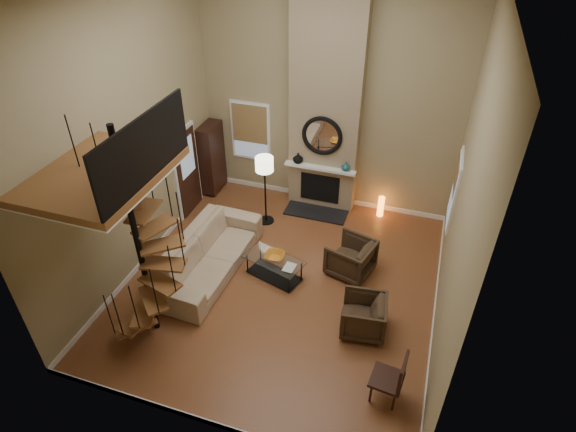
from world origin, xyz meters
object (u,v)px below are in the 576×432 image
(sofa, at_px, (208,254))
(armchair_near, at_px, (354,259))
(side_chair, at_px, (393,378))
(hutch, at_px, (212,158))
(armchair_far, at_px, (367,316))
(accent_lamp, at_px, (381,207))
(coffee_table, at_px, (274,266))
(floor_lamp, at_px, (265,169))

(sofa, xyz_separation_m, armchair_near, (2.87, 0.83, -0.04))
(armchair_near, distance_m, side_chair, 2.96)
(hutch, relative_size, armchair_far, 2.22)
(hutch, height_order, accent_lamp, hutch)
(hutch, bearing_deg, coffee_table, -45.50)
(floor_lamp, relative_size, side_chair, 1.70)
(armchair_near, xyz_separation_m, coffee_table, (-1.51, -0.63, -0.07))
(armchair_far, distance_m, floor_lamp, 4.01)
(hutch, bearing_deg, accent_lamp, 2.65)
(armchair_far, bearing_deg, accent_lamp, 178.53)
(accent_lamp, bearing_deg, armchair_far, -84.54)
(coffee_table, bearing_deg, side_chair, -38.01)
(hutch, distance_m, sofa, 3.13)
(coffee_table, bearing_deg, armchair_near, 22.56)
(armchair_near, relative_size, side_chair, 0.85)
(armchair_near, distance_m, armchair_far, 1.55)
(hutch, height_order, side_chair, hutch)
(sofa, height_order, accent_lamp, sofa)
(armchair_near, height_order, floor_lamp, floor_lamp)
(hutch, xyz_separation_m, accent_lamp, (4.29, 0.20, -0.70))
(armchair_far, xyz_separation_m, floor_lamp, (-2.88, 2.57, 1.06))
(coffee_table, height_order, side_chair, side_chair)
(armchair_far, relative_size, floor_lamp, 0.46)
(hutch, height_order, sofa, hutch)
(coffee_table, bearing_deg, accent_lamp, 58.88)
(armchair_far, relative_size, coffee_table, 0.60)
(armchair_far, bearing_deg, armchair_near, -166.25)
(armchair_far, distance_m, accent_lamp, 3.67)
(hutch, relative_size, coffee_table, 1.33)
(sofa, relative_size, armchair_far, 3.72)
(coffee_table, bearing_deg, sofa, -171.70)
(armchair_near, bearing_deg, armchair_far, 36.37)
(hutch, bearing_deg, floor_lamp, -26.67)
(hutch, relative_size, armchair_near, 2.05)
(hutch, relative_size, accent_lamp, 3.30)
(sofa, bearing_deg, floor_lamp, -13.07)
(armchair_far, bearing_deg, floor_lamp, -138.64)
(hutch, xyz_separation_m, armchair_near, (4.10, -2.00, -0.60))
(sofa, distance_m, coffee_table, 1.38)
(coffee_table, xyz_separation_m, side_chair, (2.67, -2.09, 0.24))
(sofa, height_order, side_chair, side_chair)
(sofa, xyz_separation_m, coffee_table, (1.36, 0.20, -0.11))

